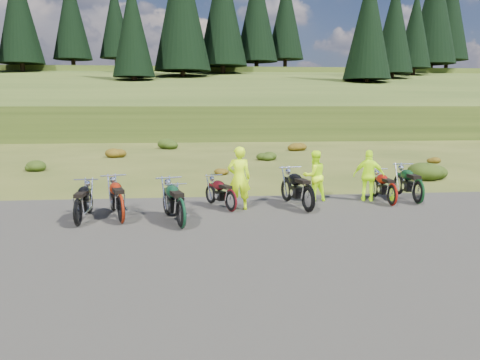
{
  "coord_description": "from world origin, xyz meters",
  "views": [
    {
      "loc": [
        -1.49,
        -11.52,
        3.11
      ],
      "look_at": [
        -0.25,
        1.27,
        1.03
      ],
      "focal_mm": 35.0,
      "sensor_mm": 36.0,
      "label": 1
    }
  ],
  "objects": [
    {
      "name": "conifer_22",
      "position": [
        -3.0,
        56.0,
        16.77
      ],
      "size": [
        7.92,
        7.92,
        20.0
      ],
      "color": "black",
      "rests_on": "ground"
    },
    {
      "name": "shrub_8",
      "position": [
        11.2,
        12.4,
        0.23
      ],
      "size": [
        0.77,
        0.77,
        0.45
      ],
      "primitive_type": "ellipsoid",
      "color": "#64380C",
      "rests_on": "ground"
    },
    {
      "name": "person_right_a",
      "position": [
        2.31,
        3.0,
        0.82
      ],
      "size": [
        0.92,
        0.8,
        1.64
      ],
      "primitive_type": "imported",
      "rotation": [
        0.0,
        0.0,
        3.39
      ],
      "color": "#C7FF0D",
      "rests_on": "ground"
    },
    {
      "name": "conifer_25",
      "position": [
        15.0,
        74.0,
        18.66
      ],
      "size": [
        6.6,
        6.6,
        17.0
      ],
      "color": "black",
      "rests_on": "ground"
    },
    {
      "name": "conifer_23",
      "position": [
        3.0,
        62.0,
        17.47
      ],
      "size": [
        7.48,
        7.48,
        19.0
      ],
      "color": "black",
      "rests_on": "ground"
    },
    {
      "name": "person_right_b",
      "position": [
        4.06,
        2.85,
        0.83
      ],
      "size": [
        1.04,
        0.68,
        1.65
      ],
      "primitive_type": "imported",
      "rotation": [
        0.0,
        0.0,
        2.83
      ],
      "color": "#C7FF0D",
      "rests_on": "ground"
    },
    {
      "name": "motorcycle_5",
      "position": [
        1.74,
        1.44,
        0.0
      ],
      "size": [
        1.25,
        2.4,
        1.2
      ],
      "primitive_type": null,
      "rotation": [
        0.0,
        0.0,
        1.79
      ],
      "color": "black",
      "rests_on": "ground"
    },
    {
      "name": "motorcycle_3",
      "position": [
        -1.86,
        0.15,
        0.0
      ],
      "size": [
        0.91,
        1.93,
        0.97
      ],
      "primitive_type": null,
      "rotation": [
        0.0,
        0.0,
        1.74
      ],
      "color": "#9D9DA1",
      "rests_on": "ground"
    },
    {
      "name": "gravel_pad",
      "position": [
        0.0,
        -2.0,
        0.0
      ],
      "size": [
        20.0,
        12.0,
        0.04
      ],
      "primitive_type": "cube",
      "color": "black",
      "rests_on": "ground"
    },
    {
      "name": "conifer_18",
      "position": [
        -27.0,
        63.0,
        16.66
      ],
      "size": [
        6.6,
        6.6,
        17.0
      ],
      "color": "black",
      "rests_on": "ground"
    },
    {
      "name": "hill_plateau",
      "position": [
        0.0,
        110.0,
        0.0
      ],
      "size": [
        300.0,
        90.0,
        9.17
      ],
      "primitive_type": "cube",
      "color": "#2F4115",
      "rests_on": "ground"
    },
    {
      "name": "shrub_2",
      "position": [
        -6.2,
        16.6,
        0.38
      ],
      "size": [
        1.3,
        1.3,
        0.77
      ],
      "primitive_type": "ellipsoid",
      "color": "#64380C",
      "rests_on": "ground"
    },
    {
      "name": "shrub_5",
      "position": [
        2.5,
        14.5,
        0.31
      ],
      "size": [
        1.03,
        1.03,
        0.61
      ],
      "primitive_type": "ellipsoid",
      "color": "black",
      "rests_on": "ground"
    },
    {
      "name": "person_middle",
      "position": [
        -0.21,
        2.01,
        0.94
      ],
      "size": [
        0.69,
        0.45,
        1.88
      ],
      "primitive_type": "imported",
      "rotation": [
        0.0,
        0.0,
        3.14
      ],
      "color": "#C7FF0D",
      "rests_on": "ground"
    },
    {
      "name": "conifer_21",
      "position": [
        -9.0,
        50.0,
        12.56
      ],
      "size": [
        5.28,
        5.28,
        14.0
      ],
      "color": "black",
      "rests_on": "ground"
    },
    {
      "name": "conifer_28",
      "position": [
        33.0,
        61.0,
        14.76
      ],
      "size": [
        5.28,
        5.28,
        14.0
      ],
      "color": "black",
      "rests_on": "ground"
    },
    {
      "name": "shrub_1",
      "position": [
        -9.1,
        11.3,
        0.31
      ],
      "size": [
        1.03,
        1.03,
        0.61
      ],
      "primitive_type": "ellipsoid",
      "color": "black",
      "rests_on": "ground"
    },
    {
      "name": "shrub_3",
      "position": [
        -3.3,
        21.9,
        0.46
      ],
      "size": [
        1.56,
        1.56,
        0.92
      ],
      "primitive_type": "ellipsoid",
      "color": "black",
      "rests_on": "ground"
    },
    {
      "name": "motorcycle_4",
      "position": [
        -0.47,
        1.73,
        0.0
      ],
      "size": [
        1.38,
        1.94,
        0.98
      ],
      "primitive_type": null,
      "rotation": [
        0.0,
        0.0,
        2.03
      ],
      "color": "#4F0D11",
      "rests_on": "ground"
    },
    {
      "name": "motorcycle_1",
      "position": [
        -3.44,
        0.64,
        0.0
      ],
      "size": [
        1.35,
        2.31,
        1.15
      ],
      "primitive_type": null,
      "rotation": [
        0.0,
        0.0,
        1.87
      ],
      "color": "maroon",
      "rests_on": "ground"
    },
    {
      "name": "shrub_6",
      "position": [
        5.4,
        19.8,
        0.38
      ],
      "size": [
        1.3,
        1.3,
        0.77
      ],
      "primitive_type": "ellipsoid",
      "color": "#64380C",
      "rests_on": "ground"
    },
    {
      "name": "hill_slope",
      "position": [
        0.0,
        50.0,
        0.0
      ],
      "size": [
        300.0,
        45.97,
        9.37
      ],
      "primitive_type": null,
      "rotation": [
        0.14,
        0.0,
        0.0
      ],
      "color": "#2F4115",
      "rests_on": "ground"
    },
    {
      "name": "conifer_29",
      "position": [
        39.0,
        67.0,
        18.97
      ],
      "size": [
        7.92,
        7.92,
        20.0
      ],
      "color": "black",
      "rests_on": "ground"
    },
    {
      "name": "motorcycle_6",
      "position": [
        4.53,
        2.07,
        0.0
      ],
      "size": [
        0.71,
        1.98,
        1.03
      ],
      "primitive_type": null,
      "rotation": [
        0.0,
        0.0,
        1.6
      ],
      "color": "maroon",
      "rests_on": "ground"
    },
    {
      "name": "motorcycle_0",
      "position": [
        -4.49,
        0.45,
        0.0
      ],
      "size": [
        0.7,
        2.05,
        1.07
      ],
      "primitive_type": null,
      "rotation": [
        0.0,
        0.0,
        1.58
      ],
      "color": "black",
      "rests_on": "ground"
    },
    {
      "name": "motorcycle_7",
      "position": [
        5.45,
        2.24,
        0.0
      ],
      "size": [
        0.76,
        2.21,
        1.15
      ],
      "primitive_type": null,
      "rotation": [
        0.0,
        0.0,
        1.56
      ],
      "color": "#0E3316",
      "rests_on": "ground"
    },
    {
      "name": "conifer_26",
      "position": [
        21.0,
        49.0,
        13.37
      ],
      "size": [
        6.16,
        6.16,
        16.0
      ],
      "color": "black",
      "rests_on": "ground"
    },
    {
      "name": "conifer_20",
      "position": [
        -15.0,
        75.0,
        17.65
      ],
      "size": [
        5.72,
        5.72,
        15.0
      ],
      "color": "black",
      "rests_on": "ground"
    },
    {
      "name": "shrub_7",
      "position": [
        8.3,
        7.1,
        0.46
      ],
      "size": [
        1.56,
        1.56,
        0.92
      ],
      "primitive_type": "ellipsoid",
      "color": "black",
      "rests_on": "ground"
    },
    {
      "name": "conifer_30",
      "position": [
        45.0,
        73.0,
        19.66
      ],
      "size": [
        7.48,
        7.48,
        19.0
      ],
      "color": "black",
      "rests_on": "ground"
    },
    {
      "name": "conifer_19",
      "position": [
        -21.0,
        69.0,
        17.36
      ],
      "size": [
        6.16,
        6.16,
        16.0
      ],
      "color": "black",
      "rests_on": "ground"
    },
    {
      "name": "motorcycle_2",
      "position": [
        -1.86,
        -0.02,
        0.0
      ],
      "size": [
        1.34,
        2.33,
        1.16
      ],
      "primitive_type": null,
      "rotation": [
        0.0,
        0.0,
        1.86
      ],
      "color": "#0D321C",
      "rests_on": "ground"
    },
    {
      "name": "conifer_27",
      "position": [
        27.0,
        55.0,
        14.06
      ],
      "size": [
        5.72,
        5.72,
        15.0
      ],
      "color": "black",
      "rests_on": "ground"
    },
    {
      "name": "ground",
      "position": [
        0.0,
        0.0,
        0.0
      ],
      "size": [
        300.0,
        300.0,
        0.0
      ],
      "primitive_type": "plane",
      "color": "#344115",
      "rests_on": "ground"
    },
    {
      "name": "conifer_24",
      "position": [
        9.0,
        68.0,
        18.16
      ],
      "size": [
        7.04,
        7.04,
        18.0
      ],
      "color": "black",
      "rests_on": "ground"
    },
    {
      "name": "shrub_4",
      "position": [
        -0.4,
        9.2,
        0.23
      ],
      "size": [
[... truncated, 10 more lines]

